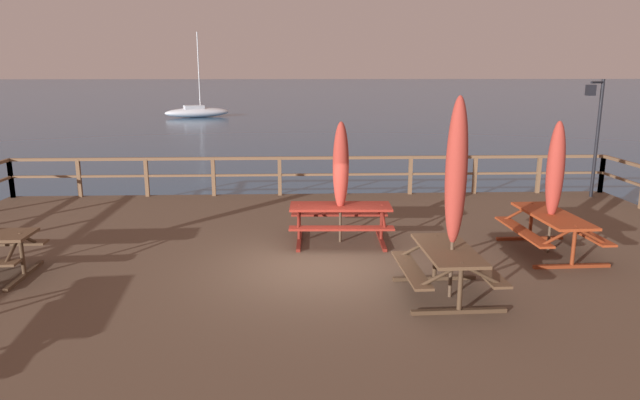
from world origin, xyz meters
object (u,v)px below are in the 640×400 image
picnic_table_front_left (447,262)px  lamp_post_hooked (595,121)px  patio_umbrella_short_back (456,172)px  picnic_table_back_right (551,224)px  patio_umbrella_tall_mid_left (341,167)px  picnic_table_mid_left (340,215)px  sailboat_distant (197,112)px  patio_umbrella_short_mid (555,170)px

picnic_table_front_left → lamp_post_hooked: (5.70, 6.76, 1.56)m
patio_umbrella_short_back → lamp_post_hooked: (5.65, 6.82, 0.16)m
picnic_table_back_right → lamp_post_hooked: bearing=56.3°
patio_umbrella_tall_mid_left → lamp_post_hooked: bearing=28.5°
patio_umbrella_tall_mid_left → patio_umbrella_short_back: 3.32m
picnic_table_mid_left → sailboat_distant: 44.04m
patio_umbrella_short_back → lamp_post_hooked: size_ratio=0.96×
patio_umbrella_short_mid → sailboat_distant: sailboat_distant is taller
picnic_table_back_right → picnic_table_mid_left: 4.06m
picnic_table_back_right → sailboat_distant: bearing=107.9°
lamp_post_hooked → patio_umbrella_short_back: bearing=-129.7°
picnic_table_front_left → patio_umbrella_short_back: (0.05, -0.05, 1.40)m
picnic_table_mid_left → patio_umbrella_short_mid: size_ratio=0.83×
patio_umbrella_tall_mid_left → lamp_post_hooked: size_ratio=0.77×
picnic_table_mid_left → picnic_table_front_left: same height
picnic_table_mid_left → lamp_post_hooked: lamp_post_hooked is taller
picnic_table_back_right → sailboat_distant: sailboat_distant is taller
patio_umbrella_short_back → sailboat_distant: (-11.64, 45.80, -2.28)m
picnic_table_back_right → patio_umbrella_tall_mid_left: bearing=167.6°
picnic_table_back_right → patio_umbrella_short_back: (-2.49, -2.08, 1.39)m
picnic_table_back_right → picnic_table_front_left: bearing=-141.4°
patio_umbrella_short_mid → lamp_post_hooked: size_ratio=0.79×
patio_umbrella_tall_mid_left → sailboat_distant: bearing=103.3°
picnic_table_mid_left → patio_umbrella_short_back: patio_umbrella_short_back is taller
patio_umbrella_short_mid → patio_umbrella_tall_mid_left: (-3.95, 0.86, -0.05)m
picnic_table_back_right → patio_umbrella_short_mid: patio_umbrella_short_mid is taller
picnic_table_back_right → lamp_post_hooked: (3.17, 4.74, 1.55)m
patio_umbrella_short_mid → picnic_table_back_right: bearing=-43.7°
picnic_table_back_right → patio_umbrella_short_back: size_ratio=0.69×
picnic_table_front_left → patio_umbrella_tall_mid_left: patio_umbrella_tall_mid_left is taller
picnic_table_back_right → picnic_table_mid_left: size_ratio=1.02×
picnic_table_back_right → patio_umbrella_tall_mid_left: size_ratio=0.86×
patio_umbrella_short_back → patio_umbrella_tall_mid_left: bearing=116.6°
picnic_table_front_left → lamp_post_hooked: size_ratio=0.54×
patio_umbrella_short_back → lamp_post_hooked: bearing=50.3°
patio_umbrella_short_mid → sailboat_distant: (-14.11, 43.71, -1.93)m
picnic_table_front_left → lamp_post_hooked: 8.98m
picnic_table_back_right → picnic_table_mid_left: bearing=167.4°
patio_umbrella_short_mid → patio_umbrella_short_back: size_ratio=0.82×
patio_umbrella_short_back → picnic_table_mid_left: bearing=116.5°
patio_umbrella_tall_mid_left → sailboat_distant: size_ratio=0.32×
patio_umbrella_short_back → patio_umbrella_short_mid: bearing=40.3°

